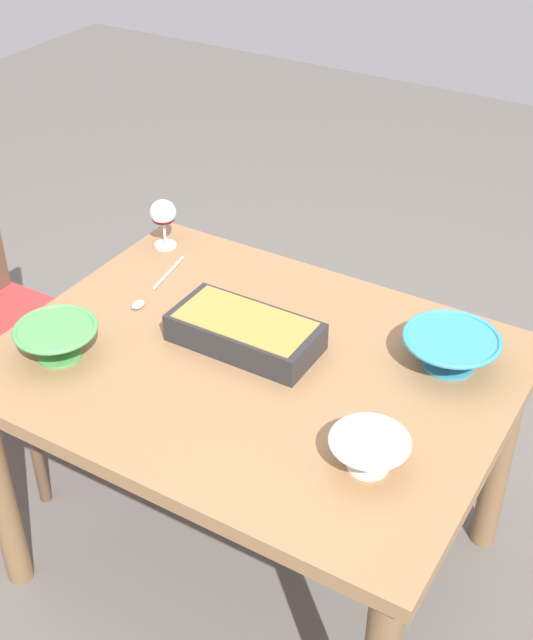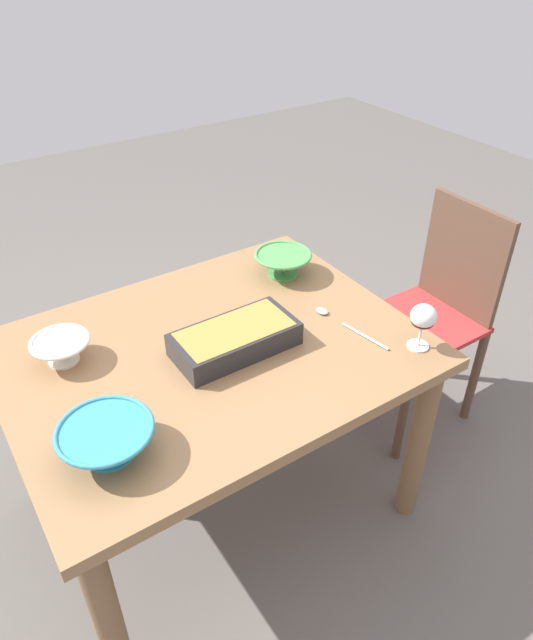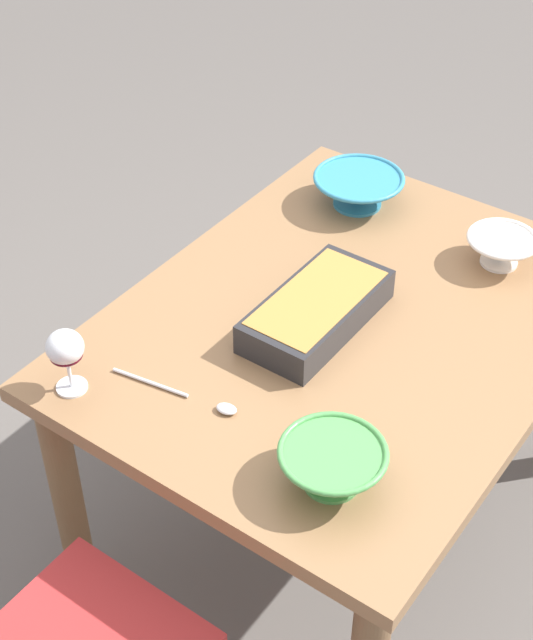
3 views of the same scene
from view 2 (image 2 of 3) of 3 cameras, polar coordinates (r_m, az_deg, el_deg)
name	(u,v)px [view 2 (image 2 of 3)]	position (r m, az deg, el deg)	size (l,w,h in m)	color
ground_plane	(222,499)	(2.29, -4.36, -16.98)	(8.00, 8.00, 0.00)	#5B5651
dining_table	(213,374)	(1.84, -5.21, -5.25)	(1.22, 0.94, 0.72)	olive
chair	(433,310)	(2.40, 15.97, 0.93)	(0.44, 0.39, 0.92)	#B22D2D
wine_glass	(423,319)	(1.76, 15.03, 0.12)	(0.08, 0.08, 0.15)	white
casserole_dish	(235,338)	(1.73, -3.09, -1.75)	(0.37, 0.18, 0.08)	#262628
mixing_bowl	(107,439)	(1.47, -15.33, -11.18)	(0.24, 0.24, 0.09)	teal
small_bowl	(283,263)	(2.09, 1.61, 5.60)	(0.20, 0.20, 0.09)	#4C994C
serving_bowl	(61,349)	(1.79, -19.39, -2.67)	(0.17, 0.17, 0.08)	white
serving_spoon	(338,320)	(1.88, 6.98, -0.03)	(0.07, 0.29, 0.01)	silver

